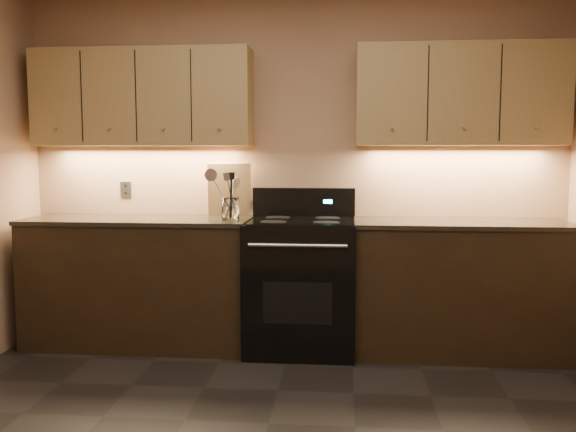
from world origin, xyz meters
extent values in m
cube|color=tan|center=(0.00, 2.00, 1.30)|extent=(4.00, 0.04, 2.60)
cube|color=black|center=(-1.10, 1.70, 0.45)|extent=(1.60, 0.60, 0.90)
cube|color=#352E21|center=(-1.10, 1.70, 0.92)|extent=(1.62, 0.62, 0.03)
cube|color=black|center=(1.18, 1.70, 0.45)|extent=(1.44, 0.60, 0.90)
cube|color=#352E21|center=(1.18, 1.70, 0.92)|extent=(1.46, 0.62, 0.03)
cube|color=black|center=(0.08, 1.68, 0.46)|extent=(0.76, 0.65, 0.92)
cube|color=black|center=(0.08, 1.68, 0.93)|extent=(0.70, 0.60, 0.01)
cube|color=black|center=(0.08, 1.96, 1.03)|extent=(0.76, 0.07, 0.22)
cube|color=#19E5F2|center=(0.26, 1.92, 1.04)|extent=(0.06, 0.00, 0.03)
cylinder|color=silver|center=(0.08, 1.34, 0.80)|extent=(0.65, 0.02, 0.02)
cube|color=black|center=(0.08, 1.35, 0.41)|extent=(0.46, 0.00, 0.28)
cylinder|color=black|center=(-0.10, 1.53, 0.93)|extent=(0.18, 0.18, 0.00)
cylinder|color=black|center=(0.26, 1.53, 0.93)|extent=(0.18, 0.18, 0.00)
cylinder|color=black|center=(-0.10, 1.82, 0.93)|extent=(0.18, 0.18, 0.00)
cylinder|color=black|center=(0.26, 1.82, 0.93)|extent=(0.18, 0.18, 0.00)
cube|color=#A58A52|center=(-1.10, 1.85, 1.80)|extent=(1.60, 0.30, 0.70)
cube|color=#A58A52|center=(1.18, 1.85, 1.80)|extent=(1.44, 0.30, 0.70)
cube|color=#B2B5BA|center=(-1.30, 1.99, 1.12)|extent=(0.08, 0.01, 0.12)
cylinder|color=white|center=(-0.42, 1.66, 1.01)|extent=(0.14, 0.14, 0.16)
cylinder|color=white|center=(-0.42, 1.66, 0.94)|extent=(0.12, 0.12, 0.02)
cube|color=tan|center=(-0.48, 1.94, 1.13)|extent=(0.34, 0.17, 0.40)
camera|label=1|loc=(0.38, -2.56, 1.39)|focal=38.00mm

